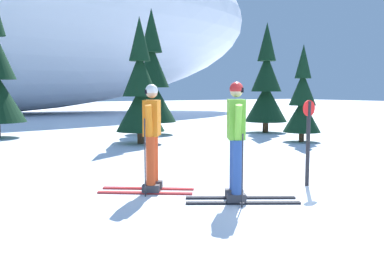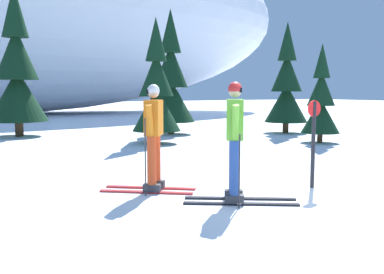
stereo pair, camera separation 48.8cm
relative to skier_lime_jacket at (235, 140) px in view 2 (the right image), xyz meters
name	(u,v)px [view 2 (the right image)]	position (x,y,z in m)	size (l,w,h in m)	color
ground_plane	(291,196)	(0.99, -0.15, -0.95)	(120.00, 120.00, 0.00)	white
skier_lime_jacket	(235,140)	(0.00, 0.00, 0.00)	(1.67, 1.26, 1.81)	black
skier_orange_jacket	(153,135)	(-0.77, 1.26, -0.01)	(1.51, 1.28, 1.78)	red
pine_tree_center_left	(17,73)	(-1.56, 11.80, 1.36)	(2.13, 2.13, 5.51)	#47301E
pine_tree_center	(156,91)	(2.01, 7.37, 0.71)	(1.53, 1.53, 3.97)	#47301E
pine_tree_center_right	(171,82)	(3.72, 9.86, 1.05)	(1.84, 1.84, 4.77)	#47301E
pine_tree_right	(321,102)	(6.70, 4.98, 0.38)	(1.22, 1.22, 3.17)	#47301E
pine_tree_far_right	(286,87)	(7.91, 8.05, 0.88)	(1.68, 1.68, 4.36)	#47301E
trail_marker_post	(313,139)	(1.74, 0.18, -0.09)	(0.28, 0.07, 1.51)	black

